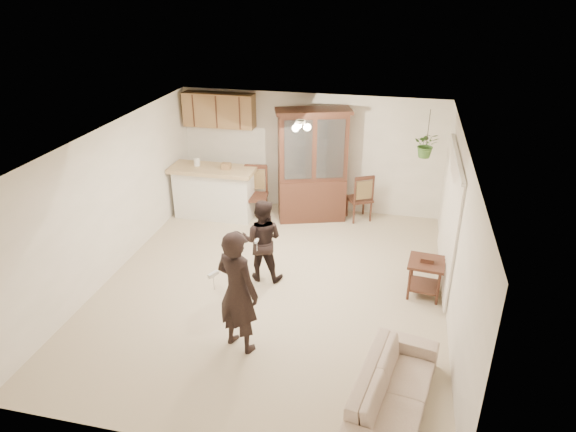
% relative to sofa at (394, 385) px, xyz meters
% --- Properties ---
extents(floor, '(6.50, 6.50, 0.00)m').
position_rel_sofa_xyz_m(floor, '(-2.03, 2.23, -0.37)').
color(floor, beige).
rests_on(floor, ground).
extents(ceiling, '(5.50, 6.50, 0.02)m').
position_rel_sofa_xyz_m(ceiling, '(-2.03, 2.23, 2.13)').
color(ceiling, white).
rests_on(ceiling, wall_back).
extents(wall_back, '(5.50, 0.02, 2.50)m').
position_rel_sofa_xyz_m(wall_back, '(-2.03, 5.48, 0.88)').
color(wall_back, white).
rests_on(wall_back, ground).
extents(wall_front, '(5.50, 0.02, 2.50)m').
position_rel_sofa_xyz_m(wall_front, '(-2.03, -1.02, 0.88)').
color(wall_front, white).
rests_on(wall_front, ground).
extents(wall_left, '(0.02, 6.50, 2.50)m').
position_rel_sofa_xyz_m(wall_left, '(-4.78, 2.23, 0.88)').
color(wall_left, white).
rests_on(wall_left, ground).
extents(wall_right, '(0.02, 6.50, 2.50)m').
position_rel_sofa_xyz_m(wall_right, '(0.72, 2.23, 0.88)').
color(wall_right, white).
rests_on(wall_right, ground).
extents(breakfast_bar, '(1.60, 0.55, 1.00)m').
position_rel_sofa_xyz_m(breakfast_bar, '(-3.88, 4.58, 0.13)').
color(breakfast_bar, white).
rests_on(breakfast_bar, floor).
extents(bar_top, '(1.75, 0.70, 0.08)m').
position_rel_sofa_xyz_m(bar_top, '(-3.88, 4.58, 0.68)').
color(bar_top, tan).
rests_on(bar_top, breakfast_bar).
extents(upper_cabinets, '(1.50, 0.34, 0.70)m').
position_rel_sofa_xyz_m(upper_cabinets, '(-3.93, 5.30, 1.73)').
color(upper_cabinets, olive).
rests_on(upper_cabinets, wall_back).
extents(vertical_blinds, '(0.06, 2.30, 2.10)m').
position_rel_sofa_xyz_m(vertical_blinds, '(0.68, 3.13, 0.73)').
color(vertical_blinds, white).
rests_on(vertical_blinds, wall_right).
extents(ceiling_fixture, '(0.36, 0.36, 0.20)m').
position_rel_sofa_xyz_m(ceiling_fixture, '(-1.83, 3.43, 2.03)').
color(ceiling_fixture, '#FFE9BF').
rests_on(ceiling_fixture, ceiling).
extents(hanging_plant, '(0.43, 0.37, 0.48)m').
position_rel_sofa_xyz_m(hanging_plant, '(0.27, 4.63, 1.48)').
color(hanging_plant, '#2B5B24').
rests_on(hanging_plant, ceiling).
extents(plant_cord, '(0.01, 0.01, 0.65)m').
position_rel_sofa_xyz_m(plant_cord, '(0.27, 4.63, 1.81)').
color(plant_cord, '#29251E').
rests_on(plant_cord, ceiling).
extents(sofa, '(1.06, 1.98, 0.73)m').
position_rel_sofa_xyz_m(sofa, '(0.00, 0.00, 0.00)').
color(sofa, beige).
rests_on(sofa, floor).
extents(adult, '(0.77, 0.66, 1.80)m').
position_rel_sofa_xyz_m(adult, '(-2.10, 0.70, 0.53)').
color(adult, black).
rests_on(adult, floor).
extents(child, '(0.67, 0.52, 1.35)m').
position_rel_sofa_xyz_m(child, '(-2.25, 2.47, 0.31)').
color(child, black).
rests_on(child, floor).
extents(china_hutch, '(1.57, 0.99, 2.31)m').
position_rel_sofa_xyz_m(china_hutch, '(-1.88, 4.96, 0.77)').
color(china_hutch, '#391D14').
rests_on(china_hutch, floor).
extents(side_table, '(0.61, 0.61, 0.67)m').
position_rel_sofa_xyz_m(side_table, '(0.39, 2.55, -0.05)').
color(side_table, '#391D14').
rests_on(side_table, floor).
extents(chair_bar, '(0.56, 0.56, 1.13)m').
position_rel_sofa_xyz_m(chair_bar, '(-3.01, 4.64, -0.05)').
color(chair_bar, '#391D14').
rests_on(chair_bar, floor).
extents(chair_hutch_left, '(0.62, 0.62, 1.01)m').
position_rel_sofa_xyz_m(chair_hutch_left, '(-2.26, 5.13, -0.08)').
color(chair_hutch_left, '#391D14').
rests_on(chair_hutch_left, floor).
extents(chair_hutch_right, '(0.61, 0.61, 1.02)m').
position_rel_sofa_xyz_m(chair_hutch_right, '(-0.91, 5.13, -0.08)').
color(chair_hutch_right, '#391D14').
rests_on(chair_hutch_right, floor).
extents(controller_adult, '(0.10, 0.16, 0.05)m').
position_rel_sofa_xyz_m(controller_adult, '(-2.26, 0.32, 1.00)').
color(controller_adult, white).
rests_on(controller_adult, adult).
extents(controller_child, '(0.04, 0.12, 0.04)m').
position_rel_sofa_xyz_m(controller_child, '(-2.25, 2.14, 0.50)').
color(controller_child, white).
rests_on(controller_child, child).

